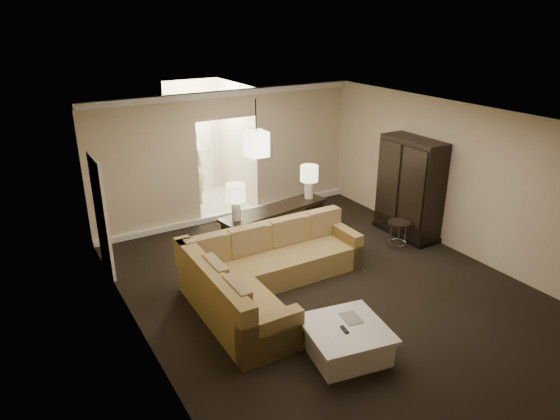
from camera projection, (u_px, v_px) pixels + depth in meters
ground at (337, 297)px, 8.08m from camera, size 8.00×8.00×0.00m
wall_back at (228, 156)px, 10.74m from camera, size 6.00×0.04×2.80m
wall_left at (146, 265)px, 6.13m from camera, size 0.04×8.00×2.80m
wall_right at (474, 184)px, 8.98m from camera, size 0.04×8.00×2.80m
ceiling at (346, 126)px, 7.03m from camera, size 6.00×8.00×0.02m
crown_molding at (227, 94)px, 10.21m from camera, size 6.00×0.10×0.12m
baseboard at (231, 214)px, 11.20m from camera, size 6.00×0.10×0.12m
side_door at (101, 216)px, 8.50m from camera, size 0.05×0.90×2.10m
foyer at (204, 147)px, 11.85m from camera, size 1.44×2.02×2.80m
sectional_sofa at (265, 273)px, 8.06m from camera, size 3.14×2.50×0.93m
coffee_table at (345, 340)px, 6.67m from camera, size 1.22×1.22×0.44m
console_table at (275, 225)px, 9.47m from camera, size 2.30×0.85×0.87m
armoire at (409, 190)px, 10.00m from camera, size 0.60×1.40×2.02m
drink_table at (399, 229)px, 9.65m from camera, size 0.42×0.42×0.53m
table_lamp_left at (236, 196)px, 8.67m from camera, size 0.35×0.35×0.66m
table_lamp_right at (309, 177)px, 9.69m from camera, size 0.35×0.35×0.66m
pendant_light at (256, 144)px, 9.50m from camera, size 0.38×0.38×1.09m
person at (191, 163)px, 11.54m from camera, size 0.82×0.62×2.04m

